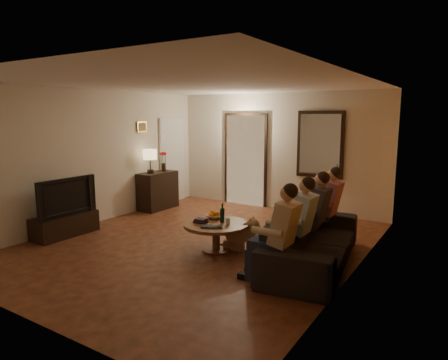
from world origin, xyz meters
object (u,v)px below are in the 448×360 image
Objects in this scene: person_c at (314,218)px; person_d at (327,210)px; tv_stand at (65,225)px; sofa at (312,240)px; table_lamp at (150,161)px; dog at (240,233)px; person_b at (298,227)px; person_a at (280,239)px; bowl at (214,217)px; laptop at (211,228)px; tv at (63,196)px; coffee_table at (216,237)px; dresser at (158,190)px; wine_bottle at (222,213)px.

person_d is at bearing 90.00° from person_c.
sofa reaches higher than tv_stand.
table_lamp reaches higher than dog.
person_b is at bearing 153.44° from sofa.
bowl is (-1.54, 0.84, -0.12)m from person_a.
laptop is at bearing 104.20° from sofa.
tv_stand is 4.39× the size of bowl.
person_c reaches higher than tv.
coffee_table is at bearing -50.71° from bowl.
person_c is 1.00× the size of person_d.
table_lamp is at bearing 65.86° from sofa.
dresser is 0.79× the size of person_b.
dresser is 4.10m from person_d.
dresser is 4.40m from sofa.
wine_bottle is at bearing 151.10° from person_a.
laptop is at bearing -145.72° from person_c.
sofa is at bearing -5.85° from laptop.
person_d is at bearing 40.93° from coffee_table.
sofa is 1.47m from laptop.
bowl is (-1.64, -0.06, 0.12)m from sofa.
tv_stand is at bearing 95.68° from sofa.
sofa is (4.17, 1.02, 0.17)m from tv_stand.
dresser is 0.79× the size of person_c.
tv_stand is 0.52m from tv.
bowl is at bearing 151.30° from person_a.
person_b is 3.87× the size of wine_bottle.
sofa is (4.17, -1.42, -0.06)m from dresser.
table_lamp reaches higher than bowl.
tv reaches higher than bowl.
person_a reaches higher than bowl.
coffee_table is 0.40m from wine_bottle.
tv is 0.95× the size of person_d.
person_d is at bearing 31.91° from bowl.
bowl is (-0.47, -0.02, 0.20)m from dog.
person_c reaches higher than coffee_table.
sofa is 0.40m from person_c.
dresser is 0.93× the size of coffee_table.
person_a is at bearing -44.45° from dog.
person_d is (0.00, 0.60, 0.00)m from person_c.
bowl is at bearing 83.89° from sofa.
tv is at bearing 0.00° from tv_stand.
sofa is 1.17m from dog.
coffee_table is at bearing 155.39° from person_a.
dog is at bearing 40.12° from coffee_table.
person_d is at bearing 39.48° from wine_bottle.
tv is 2.85m from coffee_table.
table_lamp is at bearing 152.19° from dog.
coffee_table is 3.90× the size of bowl.
person_a is (-0.10, -0.90, 0.24)m from sofa.
tv reaches higher than coffee_table.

